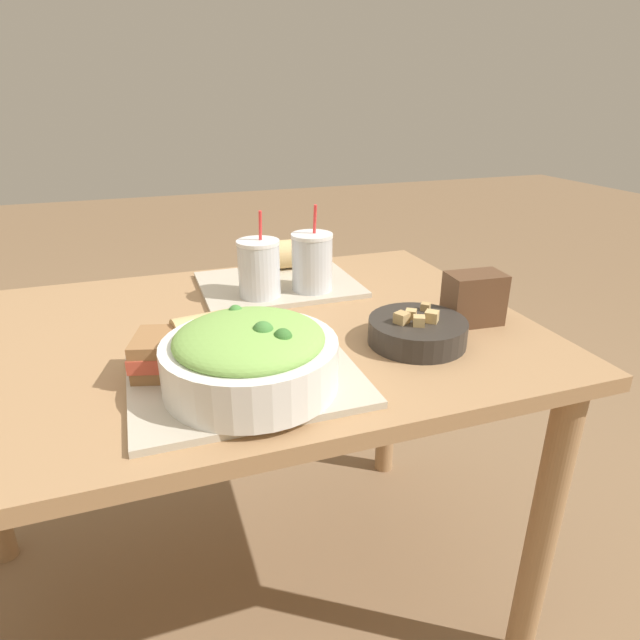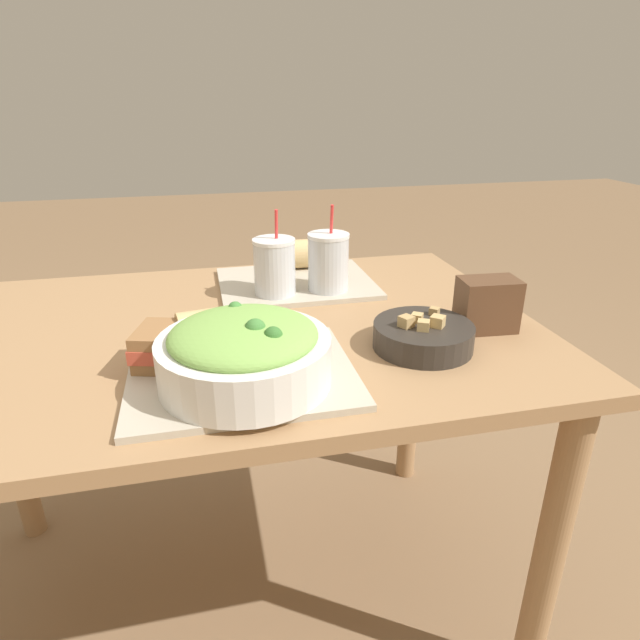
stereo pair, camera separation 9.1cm
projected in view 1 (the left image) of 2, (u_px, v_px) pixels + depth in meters
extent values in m
plane|color=#846647|center=(237.00, 600.00, 1.36)|extent=(12.00, 12.00, 0.00)
cube|color=#A37A51|center=(215.00, 339.00, 1.07)|extent=(1.27, 0.83, 0.03)
cylinder|color=#A37A51|center=(542.00, 535.00, 1.08)|extent=(0.06, 0.06, 0.72)
cylinder|color=#A37A51|center=(388.00, 375.00, 1.70)|extent=(0.06, 0.06, 0.72)
cube|color=#BCB29E|center=(246.00, 379.00, 0.88)|extent=(0.37, 0.29, 0.01)
cube|color=#BCB29E|center=(278.00, 284.00, 1.31)|extent=(0.37, 0.29, 0.01)
cylinder|color=white|center=(251.00, 364.00, 0.83)|extent=(0.27, 0.27, 0.08)
ellipsoid|color=#7FB251|center=(249.00, 339.00, 0.82)|extent=(0.23, 0.23, 0.05)
sphere|color=#427F38|center=(236.00, 312.00, 0.88)|extent=(0.02, 0.02, 0.02)
sphere|color=#38702D|center=(283.00, 338.00, 0.78)|extent=(0.03, 0.03, 0.03)
sphere|color=#427F38|center=(263.00, 332.00, 0.79)|extent=(0.03, 0.03, 0.03)
cube|color=beige|center=(273.00, 337.00, 0.80)|extent=(0.06, 0.05, 0.01)
cube|color=beige|center=(233.00, 339.00, 0.79)|extent=(0.05, 0.06, 0.01)
cylinder|color=#2D2823|center=(417.00, 331.00, 1.01)|extent=(0.19, 0.19, 0.05)
cylinder|color=#5B2D19|center=(418.00, 323.00, 1.00)|extent=(0.17, 0.17, 0.01)
cube|color=tan|center=(419.00, 322.00, 0.97)|extent=(0.03, 0.03, 0.02)
cube|color=tan|center=(402.00, 319.00, 0.98)|extent=(0.03, 0.03, 0.02)
cube|color=tan|center=(411.00, 315.00, 1.01)|extent=(0.03, 0.03, 0.02)
cube|color=tan|center=(426.00, 307.00, 1.04)|extent=(0.02, 0.02, 0.02)
cube|color=tan|center=(432.00, 317.00, 0.99)|extent=(0.03, 0.03, 0.02)
cube|color=olive|center=(174.00, 365.00, 0.89)|extent=(0.14, 0.13, 0.02)
cube|color=#C64C38|center=(172.00, 353.00, 0.88)|extent=(0.15, 0.13, 0.02)
cube|color=olive|center=(171.00, 341.00, 0.87)|extent=(0.14, 0.13, 0.02)
cylinder|color=tan|center=(208.00, 334.00, 0.94)|extent=(0.13, 0.09, 0.07)
cylinder|color=beige|center=(238.00, 328.00, 0.96)|extent=(0.02, 0.07, 0.07)
cylinder|color=tan|center=(279.00, 255.00, 1.39)|extent=(0.09, 0.08, 0.07)
cylinder|color=beige|center=(295.00, 253.00, 1.40)|extent=(0.01, 0.07, 0.07)
cylinder|color=silver|center=(259.00, 270.00, 1.20)|extent=(0.09, 0.09, 0.12)
cylinder|color=black|center=(259.00, 273.00, 1.20)|extent=(0.08, 0.08, 0.10)
cylinder|color=white|center=(258.00, 242.00, 1.17)|extent=(0.10, 0.10, 0.01)
cylinder|color=red|center=(260.00, 227.00, 1.16)|extent=(0.01, 0.02, 0.07)
cylinder|color=silver|center=(312.00, 264.00, 1.24)|extent=(0.09, 0.09, 0.13)
cylinder|color=maroon|center=(312.00, 267.00, 1.24)|extent=(0.08, 0.08, 0.10)
cylinder|color=white|center=(312.00, 235.00, 1.21)|extent=(0.10, 0.10, 0.01)
cylinder|color=red|center=(315.00, 221.00, 1.20)|extent=(0.01, 0.02, 0.07)
cube|color=brown|center=(474.00, 298.00, 1.09)|extent=(0.12, 0.08, 0.11)
cube|color=silver|center=(199.00, 333.00, 1.05)|extent=(0.15, 0.12, 0.00)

